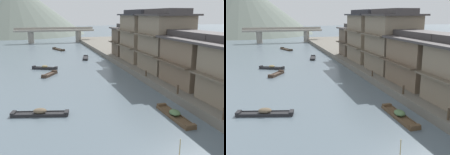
# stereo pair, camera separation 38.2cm
# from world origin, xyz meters

# --- Properties ---
(riverbank_right) EXTENTS (18.00, 110.00, 0.89)m
(riverbank_right) POSITION_xyz_m (16.78, 30.00, 0.44)
(riverbank_right) COLOR #6B665B
(riverbank_right) RESTS_ON ground
(boat_moored_nearest) EXTENTS (5.17, 2.07, 0.67)m
(boat_moored_nearest) POSITION_xyz_m (-5.64, 14.58, 0.22)
(boat_moored_nearest) COLOR #232326
(boat_moored_nearest) RESTS_ON ground
(boat_moored_second) EXTENTS (0.99, 5.44, 0.71)m
(boat_moored_second) POSITION_xyz_m (5.76, 10.82, 0.23)
(boat_moored_second) COLOR brown
(boat_moored_second) RESTS_ON ground
(boat_moored_third) EXTENTS (2.88, 5.22, 0.49)m
(boat_moored_third) POSITION_xyz_m (-0.51, 58.85, 0.16)
(boat_moored_third) COLOR #33281E
(boat_moored_third) RESTS_ON ground
(boat_moored_far) EXTENTS (2.54, 3.42, 0.47)m
(boat_moored_far) POSITION_xyz_m (-4.06, 30.47, 0.16)
(boat_moored_far) COLOR #423328
(boat_moored_far) RESTS_ON ground
(boat_midriver_drifting) EXTENTS (4.13, 2.56, 0.67)m
(boat_midriver_drifting) POSITION_xyz_m (-4.61, 35.31, 0.24)
(boat_midriver_drifting) COLOR #232326
(boat_midriver_drifting) RESTS_ON ground
(boat_midriver_upstream) EXTENTS (1.97, 5.04, 0.38)m
(boat_midriver_upstream) POSITION_xyz_m (3.80, 44.05, 0.13)
(boat_midriver_upstream) COLOR #232326
(boat_midriver_upstream) RESTS_ON ground
(house_waterfront_tall) EXTENTS (6.55, 8.01, 6.14)m
(house_waterfront_tall) POSITION_xyz_m (11.93, 17.77, 3.88)
(house_waterfront_tall) COLOR #75604C
(house_waterfront_tall) RESTS_ON riverbank_right
(house_waterfront_narrow) EXTENTS (6.72, 7.97, 8.74)m
(house_waterfront_narrow) POSITION_xyz_m (12.01, 25.37, 5.18)
(house_waterfront_narrow) COLOR #7F705B
(house_waterfront_narrow) RESTS_ON riverbank_right
(house_waterfront_far) EXTENTS (5.28, 8.34, 8.74)m
(house_waterfront_far) POSITION_xyz_m (11.29, 34.21, 5.18)
(house_waterfront_far) COLOR #7F705B
(house_waterfront_far) RESTS_ON riverbank_right
(house_waterfront_end) EXTENTS (7.10, 5.42, 6.14)m
(house_waterfront_end) POSITION_xyz_m (12.21, 41.32, 3.90)
(house_waterfront_end) COLOR brown
(house_waterfront_end) RESTS_ON riverbank_right
(mooring_post_dock_near) EXTENTS (0.20, 0.20, 0.96)m
(mooring_post_dock_near) POSITION_xyz_m (8.13, 7.54, 1.37)
(mooring_post_dock_near) COLOR #473828
(mooring_post_dock_near) RESTS_ON riverbank_right
(mooring_post_dock_mid) EXTENTS (0.20, 0.20, 0.90)m
(mooring_post_dock_mid) POSITION_xyz_m (8.13, 14.57, 1.33)
(mooring_post_dock_mid) COLOR #473828
(mooring_post_dock_mid) RESTS_ON riverbank_right
(mooring_post_dock_far) EXTENTS (0.20, 0.20, 0.73)m
(mooring_post_dock_far) POSITION_xyz_m (8.13, 22.82, 1.25)
(mooring_post_dock_far) COLOR #473828
(mooring_post_dock_far) RESTS_ON riverbank_right
(stone_bridge) EXTENTS (24.76, 2.40, 4.85)m
(stone_bridge) POSITION_xyz_m (0.00, 77.25, 3.15)
(stone_bridge) COLOR gray
(stone_bridge) RESTS_ON ground
(hill_far_west) EXTENTS (63.83, 63.83, 23.65)m
(hill_far_west) POSITION_xyz_m (-15.13, 120.92, 11.83)
(hill_far_west) COLOR slate
(hill_far_west) RESTS_ON ground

